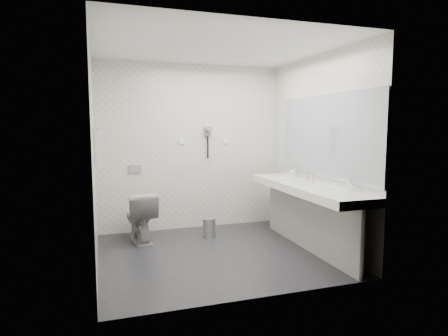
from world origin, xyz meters
name	(u,v)px	position (x,y,z in m)	size (l,w,h in m)	color
floor	(216,253)	(0.00, 0.00, 0.00)	(2.80, 2.80, 0.00)	#242328
ceiling	(216,47)	(0.00, 0.00, 2.50)	(2.80, 2.80, 0.00)	white
wall_back	(191,147)	(0.00, 1.30, 1.25)	(2.80, 2.80, 0.00)	silver
wall_front	(259,163)	(0.00, -1.30, 1.25)	(2.80, 2.80, 0.00)	silver
wall_left	(94,156)	(-1.40, 0.00, 1.25)	(2.60, 2.60, 0.00)	silver
wall_right	(317,151)	(1.40, 0.00, 1.25)	(2.60, 2.60, 0.00)	silver
vanity_counter	(306,188)	(1.12, -0.20, 0.80)	(0.55, 2.20, 0.10)	white
vanity_panel	(307,221)	(1.15, -0.20, 0.38)	(0.03, 2.15, 0.75)	#9C9993
vanity_post_near	(362,244)	(1.18, -1.24, 0.38)	(0.06, 0.06, 0.75)	silver
vanity_post_far	(274,205)	(1.18, 0.84, 0.38)	(0.06, 0.06, 0.75)	silver
mirror	(325,136)	(1.39, -0.20, 1.45)	(0.02, 2.20, 1.05)	#B2BCC6
basin_near	(336,194)	(1.12, -0.85, 0.83)	(0.40, 0.31, 0.05)	white
basin_far	(283,178)	(1.12, 0.45, 0.83)	(0.40, 0.31, 0.05)	white
faucet_near	(352,185)	(1.32, -0.85, 0.92)	(0.04, 0.04, 0.15)	silver
faucet_far	(295,172)	(1.32, 0.45, 0.92)	(0.04, 0.04, 0.15)	silver
soap_bottle_a	(312,179)	(1.25, -0.13, 0.90)	(0.05, 0.05, 0.10)	white
glass_left	(308,176)	(1.32, 0.10, 0.90)	(0.06, 0.06, 0.11)	silver
toilet	(140,217)	(-0.84, 0.82, 0.34)	(0.38, 0.68, 0.68)	white
flush_plate	(135,169)	(-0.85, 1.29, 0.95)	(0.18, 0.02, 0.12)	#B2B5BA
pedal_bin	(209,228)	(0.11, 0.71, 0.13)	(0.18, 0.18, 0.26)	#B2B5BA
bin_lid	(209,219)	(0.11, 0.71, 0.27)	(0.18, 0.18, 0.01)	#B2B5BA
towel_rail	(98,128)	(-1.35, 0.55, 1.55)	(0.02, 0.02, 0.62)	silver
towel_near	(99,147)	(-1.34, 0.41, 1.33)	(0.07, 0.24, 0.48)	white
towel_far	(99,146)	(-1.34, 0.69, 1.33)	(0.07, 0.24, 0.48)	white
dryer_cradle	(207,131)	(0.25, 1.27, 1.50)	(0.10, 0.04, 0.14)	gray
dryer_barrel	(209,129)	(0.25, 1.20, 1.53)	(0.08, 0.08, 0.14)	gray
dryer_cord	(208,147)	(0.25, 1.26, 1.25)	(0.02, 0.02, 0.35)	black
switch_plate_a	(182,141)	(-0.15, 1.29, 1.35)	(0.09, 0.02, 0.09)	white
switch_plate_b	(226,141)	(0.55, 1.29, 1.35)	(0.09, 0.02, 0.09)	white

